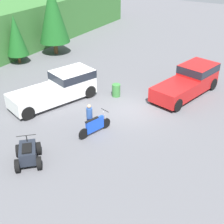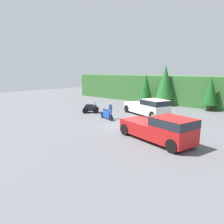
% 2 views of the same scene
% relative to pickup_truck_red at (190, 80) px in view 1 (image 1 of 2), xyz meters
% --- Properties ---
extents(ground_plane, '(80.00, 80.00, 0.00)m').
position_rel_pickup_truck_red_xyz_m(ground_plane, '(-4.26, 2.45, -1.00)').
color(ground_plane, '#5B5B60').
extents(tree_mid_right, '(1.83, 1.83, 4.15)m').
position_rel_pickup_truck_red_xyz_m(tree_mid_right, '(-1.66, 14.79, 1.44)').
color(tree_mid_right, brown).
rests_on(tree_mid_right, ground_plane).
extents(tree_right, '(2.80, 2.80, 6.35)m').
position_rel_pickup_truck_red_xyz_m(tree_right, '(1.98, 13.66, 2.74)').
color(tree_right, brown).
rests_on(tree_right, ground_plane).
extents(pickup_truck_red, '(5.97, 3.31, 1.89)m').
position_rel_pickup_truck_red_xyz_m(pickup_truck_red, '(0.00, 0.00, 0.00)').
color(pickup_truck_red, red).
rests_on(pickup_truck_red, ground_plane).
extents(pickup_truck_second, '(6.13, 3.80, 1.89)m').
position_rel_pickup_truck_red_xyz_m(pickup_truck_second, '(-5.49, 7.09, 0.00)').
color(pickup_truck_second, white).
rests_on(pickup_truck_second, ground_plane).
extents(dirt_bike, '(2.20, 0.87, 1.20)m').
position_rel_pickup_truck_red_xyz_m(dirt_bike, '(-7.74, 2.83, -0.51)').
color(dirt_bike, black).
rests_on(dirt_bike, ground_plane).
extents(quad_atv, '(2.19, 2.16, 1.25)m').
position_rel_pickup_truck_red_xyz_m(quad_atv, '(-11.58, 4.20, -0.51)').
color(quad_atv, black).
rests_on(quad_atv, ground_plane).
extents(rider_person, '(0.36, 0.37, 1.65)m').
position_rel_pickup_truck_red_xyz_m(rider_person, '(-7.62, 3.27, -0.10)').
color(rider_person, navy).
rests_on(rider_person, ground_plane).
extents(steel_barrel, '(0.58, 0.58, 0.88)m').
position_rel_pickup_truck_red_xyz_m(steel_barrel, '(-3.04, 4.17, -0.56)').
color(steel_barrel, '#387A38').
rests_on(steel_barrel, ground_plane).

